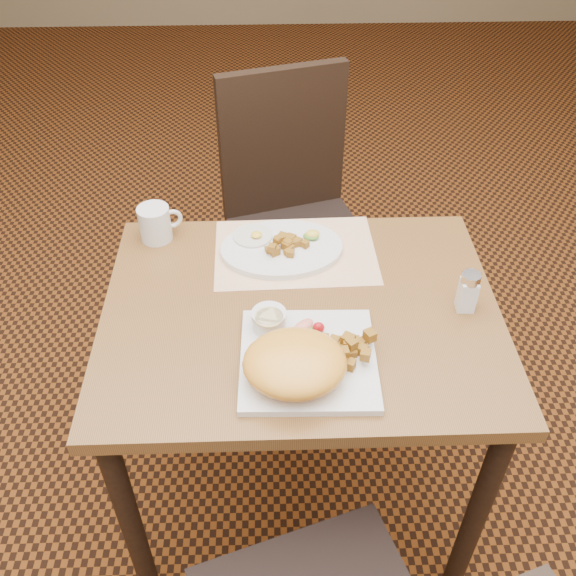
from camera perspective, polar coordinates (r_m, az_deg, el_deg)
The scene contains 15 objects.
ground at distance 2.04m, azimuth 0.87°, elevation -17.40°, with size 8.00×8.00×0.00m, color black.
table at distance 1.53m, azimuth 1.12°, elevation -4.88°, with size 0.90×0.70×0.75m.
chair_far at distance 2.14m, azimuth 0.48°, elevation 7.20°, with size 0.52×0.53×0.97m.
placemat at distance 1.61m, azimuth 0.65°, elevation 3.22°, with size 0.40×0.28×0.00m, color white.
plate_square at distance 1.33m, azimuth 1.80°, elevation -6.36°, with size 0.28×0.28×0.02m, color silver.
plate_oval at distance 1.60m, azimuth -0.56°, elevation 3.51°, with size 0.30×0.23×0.02m, color silver, non-canonical shape.
hollandaise_mound at distance 1.27m, azimuth 0.53°, elevation -6.73°, with size 0.21×0.19×0.08m.
ramekin at distance 1.37m, azimuth -1.70°, elevation -2.82°, with size 0.08×0.08×0.04m.
garnish_sq at distance 1.37m, azimuth 1.74°, elevation -3.56°, with size 0.08×0.06×0.03m.
fried_egg at distance 1.63m, azimuth -3.10°, elevation 4.68°, with size 0.10×0.10×0.02m.
garnish_ov at distance 1.62m, azimuth 2.14°, elevation 4.74°, with size 0.05×0.04×0.02m.
salt_shaker at distance 1.47m, azimuth 15.71°, elevation -0.27°, with size 0.04×0.04×0.10m.
coffee_mug at distance 1.66m, azimuth -11.67°, elevation 5.66°, with size 0.11×0.08×0.09m.
home_fries_sq at distance 1.33m, azimuth 5.19°, elevation -5.32°, with size 0.12×0.10×0.04m.
home_fries_ov at distance 1.58m, azimuth -0.22°, elevation 3.86°, with size 0.11×0.09×0.03m.
Camera 1 is at (-0.06, -1.05, 1.75)m, focal length 40.00 mm.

